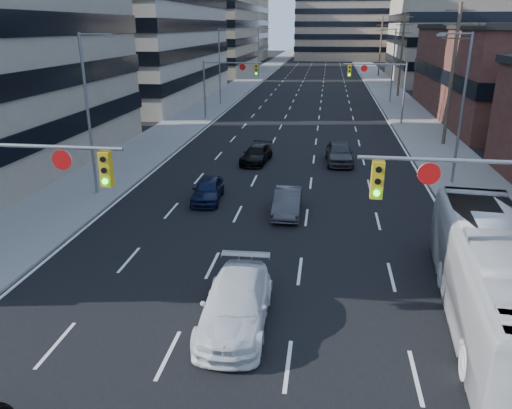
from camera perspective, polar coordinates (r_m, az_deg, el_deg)
The scene contains 25 objects.
road_surface at distance 136.40m, azimuth 7.20°, elevation 15.72°, with size 18.00×300.00×0.02m, color black.
sidewalk_left at distance 137.10m, azimuth 2.20°, elevation 15.90°, with size 5.00×300.00×0.15m, color slate.
sidewalk_right at distance 136.67m, azimuth 12.21°, elevation 15.47°, with size 5.00×300.00×0.15m, color slate.
office_left_far at distance 109.34m, azimuth -6.38°, elevation 18.97°, with size 20.00×30.00×16.00m, color gray.
office_right_far at distance 96.73m, azimuth 22.47°, elevation 16.99°, with size 22.00×28.00×14.00m, color gray.
bg_block_left at distance 149.22m, azimuth -4.04°, elevation 19.99°, with size 24.00×24.00×20.00m, color #ADA089.
bg_block_right at distance 139.25m, azimuth 21.21°, elevation 17.15°, with size 22.00×22.00×12.00m, color gray.
signal_near_left at distance 17.97m, azimuth -26.29°, elevation 1.52°, with size 6.59×0.33×6.00m.
signal_near_right at distance 15.70m, azimuth 25.69°, elevation -0.83°, with size 6.59×0.33×6.00m.
signal_far_left at distance 52.31m, azimuth -3.41°, elevation 14.23°, with size 6.09×0.33×6.00m.
signal_far_right at distance 51.56m, azimuth 14.09°, elevation 13.62°, with size 6.09×0.33×6.00m.
utility_pole_block at distance 43.29m, azimuth 21.50°, elevation 13.76°, with size 2.20×0.28×11.00m.
utility_pole_midblock at distance 72.79m, azimuth 16.29°, elevation 16.24°, with size 2.20×0.28×11.00m.
utility_pole_distant at distance 102.57m, azimuth 14.06°, elevation 17.24°, with size 2.20×0.28×11.00m.
streetlight_left_near at distance 29.39m, azimuth -18.43°, elevation 10.43°, with size 2.03×0.22×9.00m.
streetlight_left_mid at distance 62.55m, azimuth -4.05°, elevation 15.81°, with size 2.03×0.22×9.00m.
streetlight_left_far at distance 97.02m, azimuth 0.39°, elevation 17.25°, with size 2.03×0.22×9.00m.
streetlight_right_near at distance 32.30m, azimuth 22.29°, elevation 10.74°, with size 2.03×0.22×9.00m.
streetlight_right_far at distance 66.65m, azimuth 15.27°, elevation 15.44°, with size 2.03×0.22×9.00m.
white_van at distance 16.61m, azimuth -2.31°, elevation -11.30°, with size 2.12×5.22×1.52m, color silver.
transit_bus at distance 17.94m, azimuth 25.77°, elevation -7.75°, with size 2.75×11.74×3.27m, color silver.
sedan_blue at distance 28.11m, azimuth -5.53°, elevation 1.71°, with size 1.54×3.82×1.30m, color black.
sedan_grey_center at distance 26.03m, azimuth 3.61°, elevation 0.27°, with size 1.37×3.94×1.30m, color #363638.
sedan_black_far at distance 35.96m, azimuth 0.06°, elevation 5.75°, with size 1.70×4.19×1.22m, color black.
sedan_grey_right at distance 36.29m, azimuth 9.51°, elevation 5.89°, with size 1.85×4.59×1.56m, color #333335.
Camera 1 is at (2.56, -6.06, 9.33)m, focal length 35.00 mm.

